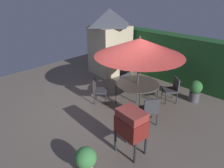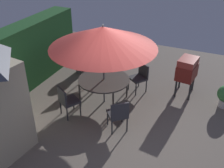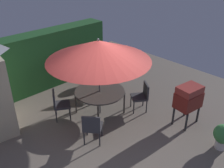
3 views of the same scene
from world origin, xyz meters
name	(u,v)px [view 3 (image 3 of 3)]	position (x,y,z in m)	size (l,w,h in m)	color
ground_plane	(105,131)	(0.00, 0.00, 0.00)	(11.00, 11.00, 0.00)	#6B6056
hedge_backdrop	(37,62)	(0.00, 3.50, 1.00)	(5.56, 0.70, 2.00)	#1E4C23
patio_table	(100,92)	(0.49, 0.76, 0.72)	(1.48, 1.48, 0.77)	#47423D
patio_umbrella	(99,51)	(0.49, 0.76, 2.04)	(2.93, 2.93, 2.38)	#4C4C51
bbq_grill	(189,98)	(1.92, -1.33, 0.85)	(0.76, 0.59, 1.20)	maroon
chair_near_shed	(142,95)	(1.55, 0.01, 0.52)	(0.65, 0.64, 0.90)	#38383D
chair_far_side	(98,79)	(1.30, 1.74, 0.52)	(0.65, 0.65, 0.90)	#38383D
chair_toward_hedge	(59,103)	(-0.55, 1.38, 0.52)	(0.63, 0.63, 0.90)	#38383D
chair_toward_house	(92,126)	(-0.55, -0.13, 0.52)	(0.65, 0.65, 0.90)	#38383D
potted_plant_by_shed	(100,71)	(1.87, 2.33, 0.44)	(0.47, 0.47, 0.79)	#4C4C51
potted_plant_by_grill	(223,135)	(1.66, -2.52, 0.39)	(0.48, 0.48, 0.68)	silver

